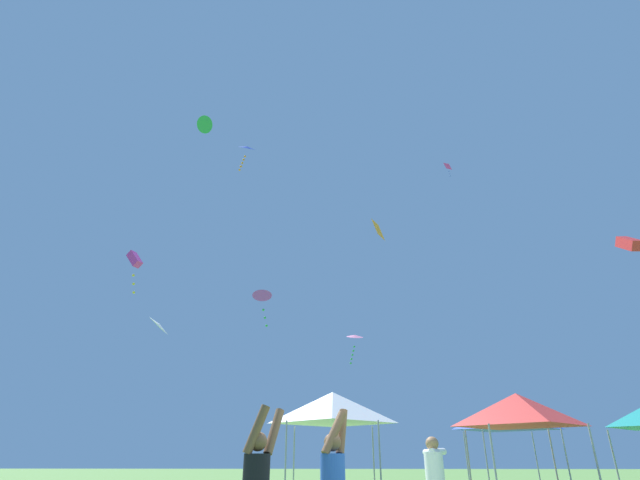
# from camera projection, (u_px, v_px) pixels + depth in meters

# --- Properties ---
(person_companion_white) EXTENTS (0.47, 0.91, 1.65)m
(person_companion_white) POSITION_uv_depth(u_px,v_px,m) (435.00, 478.00, 8.09)
(person_companion_white) COLOR #2D2D38
(person_companion_white) RESTS_ON ground
(canopy_tent_white) EXTENTS (3.13, 3.13, 3.35)m
(canopy_tent_white) POSITION_uv_depth(u_px,v_px,m) (333.00, 408.00, 15.94)
(canopy_tent_white) COLOR #9E9EA3
(canopy_tent_white) RESTS_ON ground
(canopy_tent_red) EXTENTS (2.80, 2.80, 3.00)m
(canopy_tent_red) POSITION_uv_depth(u_px,v_px,m) (518.00, 410.00, 13.40)
(canopy_tent_red) COLOR #9E9EA3
(canopy_tent_red) RESTS_ON ground
(canopy_tent_blue) EXTENTS (3.03, 3.03, 3.24)m
(canopy_tent_blue) POSITION_uv_depth(u_px,v_px,m) (506.00, 416.00, 17.91)
(canopy_tent_blue) COLOR #9E9EA3
(canopy_tent_blue) RESTS_ON ground
(kite_pink_delta) EXTENTS (1.22, 1.20, 1.99)m
(kite_pink_delta) POSITION_uv_depth(u_px,v_px,m) (355.00, 337.00, 29.35)
(kite_pink_delta) COLOR pink
(kite_purple_delta) EXTENTS (1.51, 1.50, 2.38)m
(kite_purple_delta) POSITION_uv_depth(u_px,v_px,m) (262.00, 295.00, 30.35)
(kite_purple_delta) COLOR purple
(kite_green_delta) EXTENTS (0.96, 1.04, 0.85)m
(kite_green_delta) POSITION_uv_depth(u_px,v_px,m) (204.00, 124.00, 24.05)
(kite_green_delta) COLOR green
(kite_magenta_diamond) EXTENTS (0.51, 0.46, 1.25)m
(kite_magenta_diamond) POSITION_uv_depth(u_px,v_px,m) (448.00, 167.00, 34.53)
(kite_magenta_diamond) COLOR #D6389E
(kite_red_box) EXTENTS (0.37, 0.93, 0.79)m
(kite_red_box) POSITION_uv_depth(u_px,v_px,m) (629.00, 244.00, 15.51)
(kite_red_box) COLOR red
(kite_magenta_box) EXTENTS (1.28, 0.92, 2.90)m
(kite_magenta_box) POSITION_uv_depth(u_px,v_px,m) (135.00, 260.00, 31.01)
(kite_magenta_box) COLOR #D6389E
(kite_white_diamond) EXTENTS (1.34, 1.19, 1.05)m
(kite_white_diamond) POSITION_uv_depth(u_px,v_px,m) (160.00, 325.00, 32.77)
(kite_white_diamond) COLOR white
(kite_orange_diamond) EXTENTS (0.89, 1.15, 1.50)m
(kite_orange_diamond) POSITION_uv_depth(u_px,v_px,m) (380.00, 230.00, 36.67)
(kite_orange_diamond) COLOR orange
(kite_blue_delta) EXTENTS (1.54, 1.45, 2.47)m
(kite_blue_delta) POSITION_uv_depth(u_px,v_px,m) (246.00, 148.00, 33.33)
(kite_blue_delta) COLOR blue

